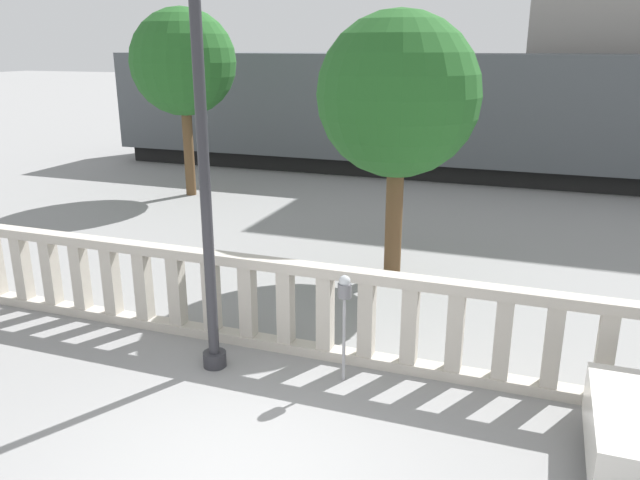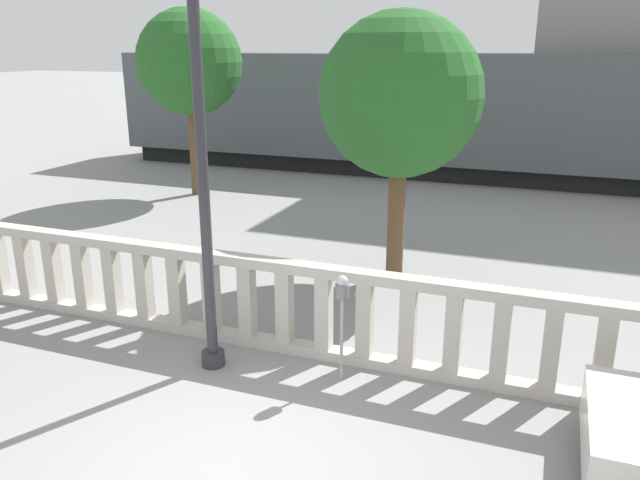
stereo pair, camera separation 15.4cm
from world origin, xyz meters
The scene contains 8 objects.
ground_plane centered at (0.00, 0.00, 0.00)m, with size 160.00×160.00×0.00m, color gray.
balustrade centered at (0.00, 2.72, 0.66)m, with size 16.68×0.24×1.32m.
lamppost centered at (-1.29, 1.98, 3.29)m, with size 0.31×0.31×6.30m.
parking_meter centered at (0.42, 2.23, 1.14)m, with size 0.17×0.17×1.42m.
train_near centered at (3.27, 15.89, 2.00)m, with size 29.98×3.15×4.42m.
train_far centered at (1.35, 26.54, 1.75)m, with size 21.51×3.18×3.90m.
tree_left centered at (-6.81, 10.57, 3.62)m, with size 2.84×2.84×5.06m.
tree_right centered at (0.12, 6.12, 3.25)m, with size 2.80×2.80×4.67m.
Camera 2 is at (2.68, -4.46, 4.08)m, focal length 35.00 mm.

